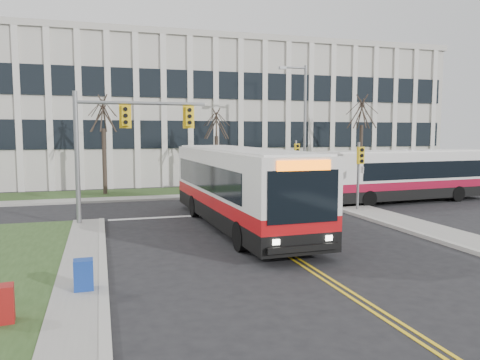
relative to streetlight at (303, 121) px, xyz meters
name	(u,v)px	position (x,y,z in m)	size (l,w,h in m)	color
ground	(283,252)	(-8.03, -16.20, -5.19)	(120.00, 120.00, 0.00)	black
sidewalk_west	(71,327)	(-15.03, -21.20, -5.12)	(1.20, 26.00, 0.14)	#9E9B93
sidewalk_cross	(268,194)	(-3.03, -1.00, -5.12)	(44.00, 1.60, 0.14)	#9E9B93
building_lawn	(256,189)	(-3.03, 1.80, -5.13)	(44.00, 5.00, 0.12)	#2C431C
office_building	(217,116)	(-3.03, 13.80, 0.81)	(40.00, 16.00, 12.00)	beige
mast_arm_signal	(114,134)	(-13.65, -9.04, -0.94)	(6.11, 0.38, 6.20)	slate
signal_pole_near	(359,166)	(-0.83, -9.30, -2.69)	(0.34, 0.39, 3.80)	slate
signal_pole_far	(296,158)	(-0.83, -0.80, -2.69)	(0.34, 0.39, 3.80)	slate
streetlight	(303,121)	(0.00, 0.00, 0.00)	(2.15, 0.25, 9.20)	slate
directory_sign	(225,176)	(-5.53, 1.30, -4.02)	(1.50, 0.12, 2.00)	slate
tree_left	(103,115)	(-14.03, 1.80, 0.32)	(1.80, 1.80, 7.70)	#42352B
tree_mid	(216,125)	(-6.03, 2.00, -0.31)	(1.80, 1.80, 6.82)	#42352B
tree_right	(362,113)	(5.97, 1.80, 0.71)	(1.80, 1.80, 8.25)	#42352B
bus_main	(239,189)	(-8.32, -11.48, -3.43)	(2.87, 13.24, 3.53)	silver
bus_cross	(407,177)	(4.19, -6.70, -3.61)	(2.57, 11.85, 3.16)	silver
newspaper_box_blue	(84,277)	(-14.83, -18.91, -4.72)	(0.50, 0.45, 0.95)	navy
newspaper_box_red	(2,307)	(-16.49, -20.63, -4.72)	(0.50, 0.45, 0.95)	maroon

